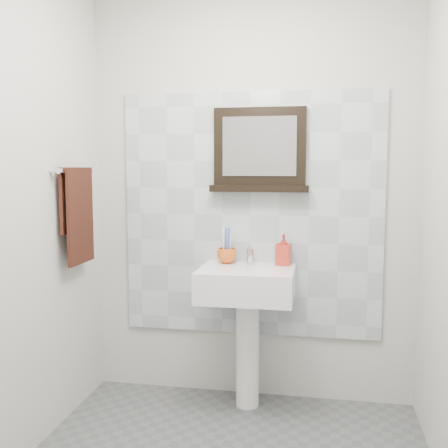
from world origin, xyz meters
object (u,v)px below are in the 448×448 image
Objects in this scene: toothbrush_cup at (227,256)px; hand_towel at (77,208)px; pedestal_sink at (247,299)px; soap_dispenser at (284,249)px; framed_mirror at (260,152)px.

toothbrush_cup is 0.93m from hand_towel.
pedestal_sink is 1.75× the size of hand_towel.
soap_dispenser is 1.23m from hand_towel.
hand_towel is at bearing -157.86° from toothbrush_cup.
soap_dispenser is at bearing -19.79° from framed_mirror.
toothbrush_cup is 0.63× the size of soap_dispenser.
hand_towel is (-1.15, -0.34, 0.26)m from soap_dispenser.
framed_mirror reaches higher than pedestal_sink.
framed_mirror is (0.05, 0.19, 0.86)m from pedestal_sink.
toothbrush_cup is 0.20× the size of framed_mirror.
hand_towel is at bearing -158.53° from framed_mirror.
hand_towel is (-1.00, -0.39, -0.32)m from framed_mirror.
toothbrush_cup is at bearing -169.17° from soap_dispenser.
pedestal_sink is 1.62× the size of framed_mirror.
soap_dispenser is at bearing 32.76° from pedestal_sink.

